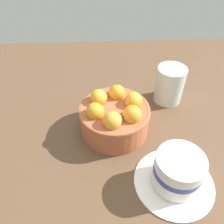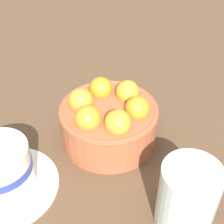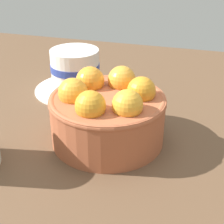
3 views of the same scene
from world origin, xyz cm
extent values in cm
cube|color=brown|center=(0.00, 0.00, -1.54)|extent=(150.92, 92.94, 3.08)
cylinder|color=#AD5938|center=(0.00, 0.00, 3.37)|extent=(15.80, 15.80, 6.73)
torus|color=#AD5938|center=(0.00, 0.00, 6.33)|extent=(16.00, 16.00, 1.00)
sphere|color=orange|center=(-4.29, -1.57, 7.51)|extent=(3.91, 3.91, 3.91)
sphere|color=gold|center=(-0.79, -4.50, 7.51)|extent=(4.09, 4.09, 4.09)
sphere|color=orange|center=(3.50, -2.94, 7.51)|extent=(4.12, 4.12, 4.12)
sphere|color=gold|center=(4.29, 1.57, 7.51)|extent=(3.99, 3.99, 3.99)
sphere|color=orange|center=(0.79, 4.50, 7.51)|extent=(3.88, 3.88, 3.88)
sphere|color=gold|center=(-3.50, 2.94, 7.51)|extent=(3.91, 3.91, 3.91)
cylinder|color=white|center=(10.76, -14.63, 0.30)|extent=(15.50, 15.50, 0.60)
cylinder|color=white|center=(10.76, -14.63, 4.21)|extent=(8.86, 8.86, 7.23)
cylinder|color=#2D4299|center=(10.76, -14.63, 4.64)|extent=(9.02, 9.02, 1.30)
camera|label=1|loc=(-2.36, -36.38, 40.14)|focal=35.88mm
camera|label=2|loc=(39.09, 2.19, 38.15)|focal=50.70mm
camera|label=3|loc=(-11.90, 38.00, 26.01)|focal=52.73mm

